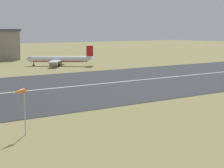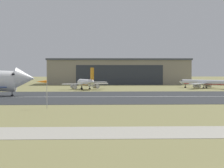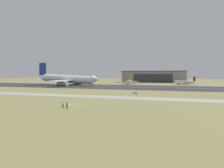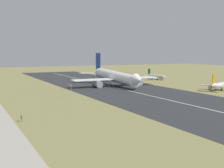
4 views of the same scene
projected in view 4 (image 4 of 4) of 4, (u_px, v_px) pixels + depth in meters
ground_plane at (59, 109)px, 109.95m from camera, size 637.88×637.88×0.00m
runway_strip at (169, 100)px, 130.54m from camera, size 397.88×54.00×0.06m
runway_centreline at (169, 100)px, 130.53m from camera, size 358.09×0.70×0.01m
airplane_landing at (115, 77)px, 185.10m from camera, size 58.63×54.62×19.39m
airplane_parked_west at (156, 76)px, 227.33m from camera, size 19.83×17.27×7.53m
airplane_parked_east at (219, 86)px, 163.41m from camera, size 18.22×18.15×8.64m
windsock_pole at (69, 86)px, 135.67m from camera, size 2.39×1.68×6.07m
runway_sign at (21, 117)px, 90.79m from camera, size 1.76×0.13×1.69m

